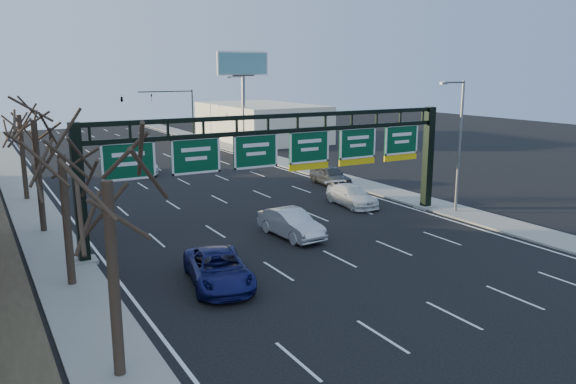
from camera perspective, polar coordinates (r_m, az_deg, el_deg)
ground at (r=28.23m, az=7.58°, el=-7.89°), size 160.00×160.00×0.00m
sidewalk_left at (r=42.19m, az=-24.34°, el=-2.02°), size 3.00×120.00×0.12m
sidewalk_right at (r=51.12m, az=5.41°, el=1.38°), size 3.00×120.00×0.12m
lane_markings at (r=45.10m, az=-8.00°, el=-0.23°), size 21.60×120.00×0.01m
sign_gantry at (r=33.66m, az=-0.27°, el=3.65°), size 24.60×1.20×7.20m
building_right_distant at (r=79.99m, az=-2.81°, el=7.12°), size 12.00×20.00×5.00m
tree_near at (r=17.42m, az=-18.17°, el=4.41°), size 3.60×3.60×8.86m
tree_gantry at (r=26.29m, az=-22.24°, el=5.76°), size 3.60×3.60×8.48m
tree_mid at (r=36.14m, az=-24.59°, el=8.29°), size 3.60×3.60×9.24m
tree_far at (r=46.11m, az=-25.81°, el=8.35°), size 3.60×3.60×8.86m
streetlight_near at (r=39.66m, az=16.94°, el=5.09°), size 2.15×0.22×9.00m
streetlight_far at (r=67.53m, az=-4.67°, el=8.34°), size 2.15×0.22×9.00m
billboard_right at (r=72.96m, az=-4.59°, el=11.77°), size 7.00×0.50×12.00m
traffic_signal_mast at (r=79.15m, az=-13.90°, el=8.90°), size 10.16×0.54×7.00m
car_blue_suv at (r=26.17m, az=-7.07°, el=-7.73°), size 3.60×5.96×1.55m
car_silver_sedan at (r=33.17m, az=0.31°, el=-3.22°), size 2.08×5.08×1.64m
car_white_wagon at (r=41.15m, az=6.49°, el=-0.35°), size 2.44×5.21×1.47m
car_grey_far at (r=48.37m, az=4.32°, el=1.70°), size 2.35×5.01×1.66m
car_silver_distant at (r=55.46m, az=-14.46°, el=2.70°), size 2.08×5.09×1.64m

